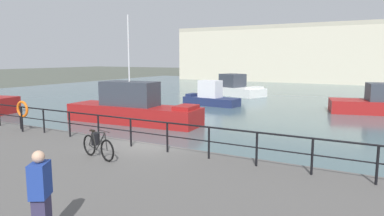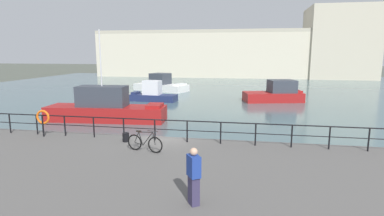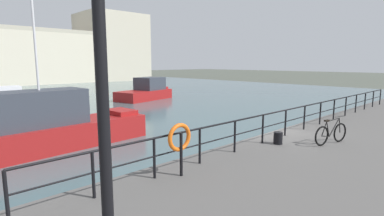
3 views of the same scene
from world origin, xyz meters
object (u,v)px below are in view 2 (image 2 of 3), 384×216
object	(u,v)px
moored_small_launch	(276,93)
parked_bicycle	(145,143)
harbor_building	(258,52)
moored_white_yacht	(161,85)
moored_cabin_cruiser	(106,108)
mooring_bollard	(126,137)
life_ring_stand	(43,118)
moored_harbor_tender	(153,94)
standing_person	(194,176)

from	to	relation	value
moored_small_launch	parked_bicycle	world-z (taller)	moored_small_launch
harbor_building	moored_white_yacht	size ratio (longest dim) A/B	7.05
moored_cabin_cruiser	mooring_bollard	size ratio (longest dim) A/B	21.62
moored_small_launch	life_ring_stand	size ratio (longest dim) A/B	4.80
moored_harbor_tender	life_ring_stand	xyz separation A→B (m)	(0.02, -18.91, 1.22)
parked_bicycle	moored_cabin_cruiser	bearing A→B (deg)	136.69
harbor_building	life_ring_stand	size ratio (longest dim) A/B	41.74
moored_cabin_cruiser	life_ring_stand	world-z (taller)	moored_cabin_cruiser
parked_bicycle	mooring_bollard	distance (m)	1.93
moored_small_launch	standing_person	distance (m)	27.31
mooring_bollard	harbor_building	bearing A→B (deg)	82.16
moored_harbor_tender	parked_bicycle	xyz separation A→B (m)	(6.01, -20.39, 0.64)
moored_cabin_cruiser	parked_bicycle	bearing A→B (deg)	-60.65
moored_harbor_tender	life_ring_stand	world-z (taller)	life_ring_stand
moored_harbor_tender	life_ring_stand	distance (m)	18.95
harbor_building	moored_cabin_cruiser	xyz separation A→B (m)	(-12.99, -47.92, -4.41)
moored_white_yacht	standing_person	xyz separation A→B (m)	(10.63, -34.05, 1.09)
moored_harbor_tender	life_ring_stand	size ratio (longest dim) A/B	3.77
moored_small_launch	life_ring_stand	world-z (taller)	life_ring_stand
parked_bicycle	mooring_bollard	world-z (taller)	parked_bicycle
harbor_building	moored_cabin_cruiser	distance (m)	49.85
moored_cabin_cruiser	life_ring_stand	distance (m)	8.57
parked_bicycle	standing_person	distance (m)	5.32
moored_cabin_cruiser	mooring_bollard	distance (m)	10.11
parked_bicycle	moored_small_launch	bearing A→B (deg)	84.73
moored_small_launch	mooring_bollard	world-z (taller)	moored_small_launch
moored_white_yacht	parked_bicycle	bearing A→B (deg)	-54.10
parked_bicycle	life_ring_stand	xyz separation A→B (m)	(-5.99, 1.48, 0.59)
moored_cabin_cruiser	mooring_bollard	xyz separation A→B (m)	(5.21, -8.66, 0.27)
mooring_bollard	life_ring_stand	size ratio (longest dim) A/B	0.31
harbor_building	parked_bicycle	world-z (taller)	harbor_building
harbor_building	moored_small_launch	xyz separation A→B (m)	(1.11, -35.38, -4.50)
moored_cabin_cruiser	parked_bicycle	xyz separation A→B (m)	(6.62, -9.97, 0.44)
harbor_building	moored_harbor_tender	world-z (taller)	harbor_building
standing_person	parked_bicycle	bearing A→B (deg)	-88.65
parked_bicycle	standing_person	bearing A→B (deg)	-42.99
mooring_bollard	parked_bicycle	bearing A→B (deg)	-42.69
moored_small_launch	moored_harbor_tender	world-z (taller)	moored_small_launch
moored_cabin_cruiser	mooring_bollard	bearing A→B (deg)	-63.24
parked_bicycle	standing_person	xyz separation A→B (m)	(2.95, -4.40, 0.47)
moored_harbor_tender	mooring_bollard	size ratio (longest dim) A/B	11.98
moored_small_launch	parked_bicycle	size ratio (longest dim) A/B	3.86
moored_harbor_tender	mooring_bollard	bearing A→B (deg)	108.18
moored_cabin_cruiser	moored_small_launch	bearing A→B (deg)	37.42
moored_white_yacht	moored_cabin_cruiser	size ratio (longest dim) A/B	0.87
parked_bicycle	life_ring_stand	bearing A→B (deg)	179.17
moored_white_yacht	standing_person	size ratio (longest dim) A/B	4.90
standing_person	moored_white_yacht	bearing A→B (deg)	-105.21
moored_white_yacht	life_ring_stand	bearing A→B (deg)	-65.18
mooring_bollard	life_ring_stand	xyz separation A→B (m)	(-4.57, 0.18, 0.75)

